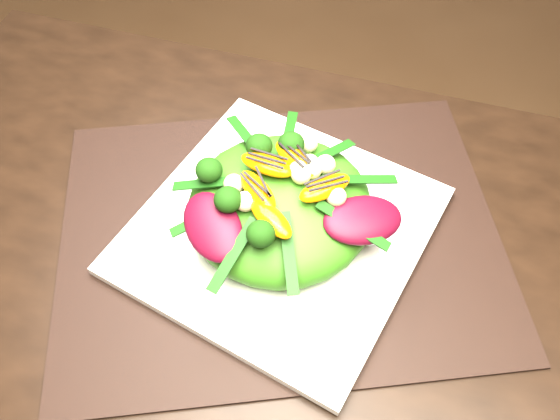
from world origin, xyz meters
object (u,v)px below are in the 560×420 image
(plate_base, at_px, (280,230))
(salad_bowl, at_px, (280,223))
(lettuce_mound, at_px, (280,207))
(placemat, at_px, (280,233))
(orange_segment, at_px, (286,175))

(plate_base, bearing_deg, salad_bowl, 0.00)
(plate_base, xyz_separation_m, lettuce_mound, (0.00, 0.00, 0.04))
(salad_bowl, bearing_deg, placemat, 0.00)
(placemat, bearing_deg, orange_segment, 75.27)
(placemat, xyz_separation_m, plate_base, (0.00, 0.00, 0.01))
(placemat, bearing_deg, plate_base, 0.00)
(lettuce_mound, bearing_deg, placemat, 0.00)
(salad_bowl, height_order, orange_segment, orange_segment)
(placemat, xyz_separation_m, orange_segment, (0.00, 0.01, 0.09))
(placemat, distance_m, lettuce_mound, 0.05)
(placemat, relative_size, plate_base, 1.64)
(plate_base, relative_size, salad_bowl, 1.33)
(salad_bowl, bearing_deg, lettuce_mound, 0.00)
(placemat, height_order, lettuce_mound, lettuce_mound)
(salad_bowl, bearing_deg, plate_base, 0.00)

